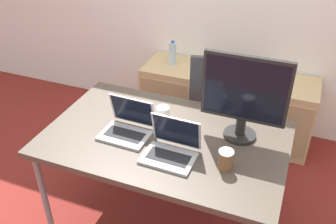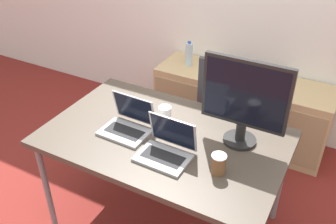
{
  "view_description": "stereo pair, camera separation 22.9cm",
  "coord_description": "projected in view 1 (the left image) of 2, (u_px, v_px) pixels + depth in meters",
  "views": [
    {
      "loc": [
        0.7,
        -1.74,
        2.17
      ],
      "look_at": [
        0.0,
        0.05,
        0.93
      ],
      "focal_mm": 40.0,
      "sensor_mm": 36.0,
      "label": 1
    },
    {
      "loc": [
        0.91,
        -1.65,
        2.17
      ],
      "look_at": [
        0.0,
        0.05,
        0.93
      ],
      "focal_mm": 40.0,
      "sensor_mm": 36.0,
      "label": 2
    }
  ],
  "objects": [
    {
      "name": "mouse",
      "position": [
        187.0,
        132.0,
        2.35
      ],
      "size": [
        0.04,
        0.06,
        0.03
      ],
      "color": "silver",
      "rests_on": "desk"
    },
    {
      "name": "cabinet_right",
      "position": [
        285.0,
        116.0,
        3.36
      ],
      "size": [
        0.49,
        0.48,
        0.64
      ],
      "color": "tan",
      "rests_on": "ground_plane"
    },
    {
      "name": "desk",
      "position": [
        165.0,
        142.0,
        2.36
      ],
      "size": [
        1.5,
        0.94,
        0.78
      ],
      "color": "#473D33",
      "rests_on": "ground_plane"
    },
    {
      "name": "coffee_cup_brown",
      "position": [
        226.0,
        160.0,
        2.05
      ],
      "size": [
        0.08,
        0.08,
        0.12
      ],
      "color": "brown",
      "rests_on": "desk"
    },
    {
      "name": "laptop_left",
      "position": [
        127.0,
        127.0,
        2.34
      ],
      "size": [
        0.31,
        0.26,
        0.22
      ],
      "color": "#ADADB2",
      "rests_on": "desk"
    },
    {
      "name": "water_bottle",
      "position": [
        173.0,
        54.0,
        3.46
      ],
      "size": [
        0.07,
        0.07,
        0.24
      ],
      "color": "silver",
      "rests_on": "cabinet_left"
    },
    {
      "name": "office_chair",
      "position": [
        217.0,
        121.0,
        3.15
      ],
      "size": [
        0.57,
        0.61,
        1.06
      ],
      "color": "#232326",
      "rests_on": "ground_plane"
    },
    {
      "name": "ground_plane",
      "position": [
        166.0,
        220.0,
        2.76
      ],
      "size": [
        14.0,
        14.0,
        0.0
      ],
      "primitive_type": "plane",
      "color": "maroon"
    },
    {
      "name": "monitor",
      "position": [
        244.0,
        96.0,
        2.18
      ],
      "size": [
        0.51,
        0.2,
        0.54
      ],
      "color": "black",
      "rests_on": "desk"
    },
    {
      "name": "cabinet_left",
      "position": [
        172.0,
        94.0,
        3.69
      ],
      "size": [
        0.49,
        0.48,
        0.64
      ],
      "color": "tan",
      "rests_on": "ground_plane"
    },
    {
      "name": "laptop_right",
      "position": [
        171.0,
        149.0,
        2.15
      ],
      "size": [
        0.31,
        0.25,
        0.22
      ],
      "color": "#ADADB2",
      "rests_on": "desk"
    },
    {
      "name": "coffee_cup_white",
      "position": [
        163.0,
        115.0,
        2.43
      ],
      "size": [
        0.08,
        0.08,
        0.12
      ],
      "color": "white",
      "rests_on": "desk"
    }
  ]
}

